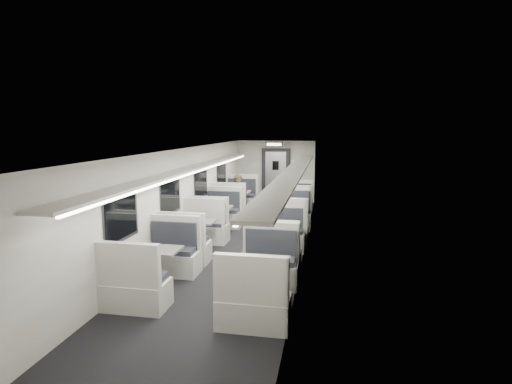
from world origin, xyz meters
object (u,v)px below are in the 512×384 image
at_px(booth_left_a, 235,203).
at_px(booth_left_d, 156,268).
at_px(booth_right_b, 288,221).
at_px(passenger, 239,199).
at_px(booth_right_a, 296,205).
at_px(booth_left_c, 197,235).
at_px(booth_right_d, 263,281).
at_px(exit_sign, 274,144).
at_px(vestibule_door, 276,176).
at_px(booth_right_c, 279,244).
at_px(booth_left_b, 215,220).

xyz_separation_m(booth_left_a, booth_left_d, (0.00, -6.26, -0.03)).
height_order(booth_right_b, passenger, passenger).
xyz_separation_m(booth_right_b, passenger, (-1.66, 1.31, 0.34)).
height_order(booth_left_d, booth_right_a, booth_left_d).
height_order(booth_left_c, booth_right_a, booth_left_c).
bearing_deg(booth_left_d, booth_right_d, -7.05).
xyz_separation_m(booth_right_b, booth_right_d, (0.00, -4.24, -0.03)).
xyz_separation_m(booth_left_c, booth_right_b, (2.00, 1.72, 0.03)).
xyz_separation_m(booth_right_d, exit_sign, (-1.00, 8.67, 1.89)).
bearing_deg(booth_right_b, vestibule_door, 101.51).
bearing_deg(booth_left_d, booth_right_c, 44.71).
xyz_separation_m(booth_left_d, booth_right_d, (2.00, -0.25, 0.00)).
bearing_deg(booth_right_d, booth_right_a, 90.00).
distance_m(booth_right_a, booth_right_c, 4.50).
relative_size(booth_left_c, booth_right_c, 1.01).
distance_m(booth_right_c, booth_right_d, 2.23).
distance_m(booth_right_b, booth_right_c, 2.01).
height_order(booth_right_d, vestibule_door, vestibule_door).
bearing_deg(booth_right_b, booth_left_b, -176.41).
bearing_deg(passenger, exit_sign, 63.59).
bearing_deg(booth_left_d, booth_left_a, 90.00).
height_order(booth_left_b, booth_right_c, booth_left_b).
bearing_deg(booth_left_b, booth_right_d, -64.09).
relative_size(booth_right_b, booth_right_d, 1.07).
distance_m(booth_right_a, exit_sign, 2.90).
xyz_separation_m(booth_right_a, vestibule_door, (-1.00, 2.43, 0.67)).
distance_m(booth_left_b, vestibule_door, 5.18).
xyz_separation_m(booth_right_d, passenger, (-1.66, 5.55, 0.36)).
distance_m(booth_left_d, booth_right_c, 2.81).
relative_size(booth_right_c, vestibule_door, 1.01).
distance_m(booth_left_c, vestibule_door, 6.74).
height_order(booth_left_c, exit_sign, exit_sign).
xyz_separation_m(booth_right_a, booth_right_d, (0.00, -6.73, 0.02)).
xyz_separation_m(booth_left_a, booth_right_c, (2.00, -4.28, -0.04)).
relative_size(booth_left_a, booth_right_c, 1.10).
relative_size(booth_right_c, booth_right_d, 0.98).
height_order(booth_left_a, booth_right_c, booth_left_a).
bearing_deg(passenger, vestibule_door, 65.18).
distance_m(booth_left_d, passenger, 5.33).
distance_m(booth_right_a, passenger, 2.07).
height_order(booth_right_b, booth_right_d, booth_right_b).
relative_size(booth_left_a, booth_left_b, 1.07).
bearing_deg(vestibule_door, booth_left_d, -96.41).
bearing_deg(booth_left_d, passenger, 86.35).
distance_m(booth_left_c, passenger, 3.07).
height_order(booth_left_b, vestibule_door, vestibule_door).
xyz_separation_m(booth_left_a, exit_sign, (1.00, 2.16, 1.86)).
xyz_separation_m(booth_right_b, booth_right_c, (0.00, -2.01, -0.03)).
distance_m(booth_left_a, booth_right_b, 3.02).
bearing_deg(exit_sign, booth_left_c, -99.25).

